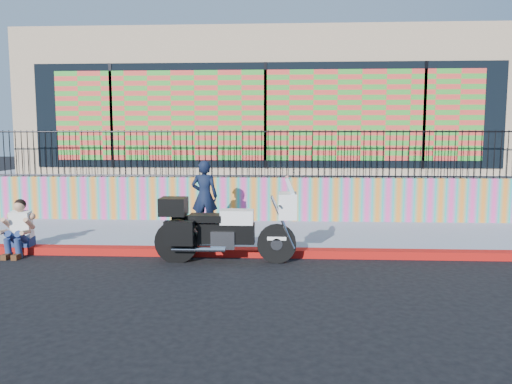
{
  "coord_description": "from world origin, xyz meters",
  "views": [
    {
      "loc": [
        0.47,
        -9.39,
        2.31
      ],
      "look_at": [
        -0.09,
        1.2,
        1.11
      ],
      "focal_mm": 35.0,
      "sensor_mm": 36.0,
      "label": 1
    }
  ],
  "objects": [
    {
      "name": "mural_wall",
      "position": [
        0.0,
        3.25,
        0.7
      ],
      "size": [
        16.0,
        0.2,
        1.1
      ],
      "primitive_type": "cube",
      "color": "#F03F99",
      "rests_on": "sidewalk"
    },
    {
      "name": "police_officer",
      "position": [
        -1.28,
        1.65,
        0.96
      ],
      "size": [
        0.6,
        0.4,
        1.61
      ],
      "primitive_type": "imported",
      "rotation": [
        0.0,
        0.0,
        3.12
      ],
      "color": "black",
      "rests_on": "sidewalk"
    },
    {
      "name": "elevated_platform",
      "position": [
        0.0,
        8.35,
        0.62
      ],
      "size": [
        16.0,
        10.0,
        1.25
      ],
      "primitive_type": "cube",
      "color": "gray",
      "rests_on": "ground"
    },
    {
      "name": "storefront_building",
      "position": [
        0.0,
        8.13,
        3.25
      ],
      "size": [
        14.0,
        8.06,
        4.0
      ],
      "color": "tan",
      "rests_on": "elevated_platform"
    },
    {
      "name": "metal_fence",
      "position": [
        0.0,
        3.25,
        1.85
      ],
      "size": [
        15.8,
        0.04,
        1.2
      ],
      "primitive_type": null,
      "color": "black",
      "rests_on": "mural_wall"
    },
    {
      "name": "seated_man",
      "position": [
        -4.61,
        -0.21,
        0.45
      ],
      "size": [
        0.54,
        0.71,
        1.06
      ],
      "color": "navy",
      "rests_on": "ground"
    },
    {
      "name": "red_curb",
      "position": [
        0.0,
        0.0,
        0.07
      ],
      "size": [
        16.0,
        0.3,
        0.15
      ],
      "primitive_type": "cube",
      "color": "#9E140B",
      "rests_on": "ground"
    },
    {
      "name": "sidewalk",
      "position": [
        0.0,
        1.65,
        0.07
      ],
      "size": [
        16.0,
        3.0,
        0.15
      ],
      "primitive_type": "cube",
      "color": "gray",
      "rests_on": "ground"
    },
    {
      "name": "police_motorcycle",
      "position": [
        -0.59,
        -0.47,
        0.66
      ],
      "size": [
        2.55,
        0.84,
        1.58
      ],
      "color": "black",
      "rests_on": "ground"
    },
    {
      "name": "ground",
      "position": [
        0.0,
        0.0,
        0.0
      ],
      "size": [
        90.0,
        90.0,
        0.0
      ],
      "primitive_type": "plane",
      "color": "black",
      "rests_on": "ground"
    }
  ]
}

